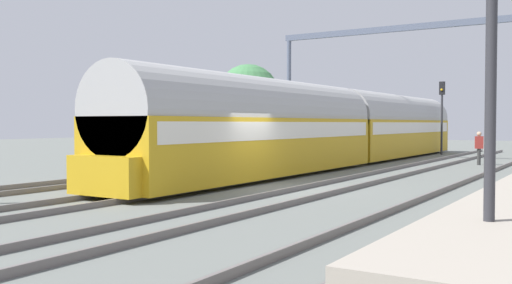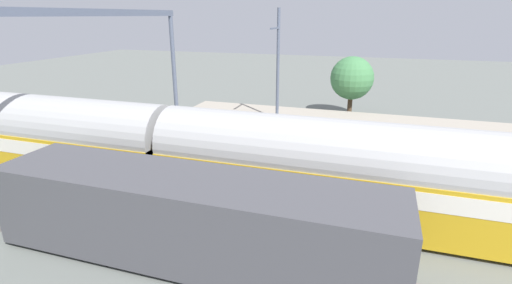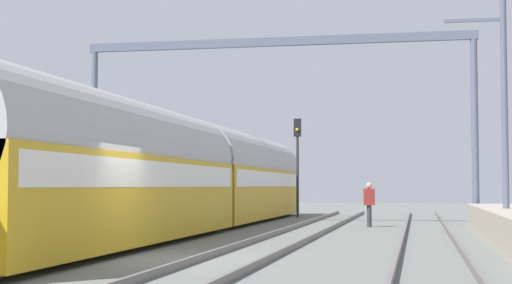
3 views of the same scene
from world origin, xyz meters
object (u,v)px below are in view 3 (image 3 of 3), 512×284
object	(u,v)px
freight_car	(49,190)
catenary_gantry	(275,83)
person_crossing	(369,200)
railway_signal_far	(297,154)
passenger_train	(194,175)

from	to	relation	value
freight_car	catenary_gantry	size ratio (longest dim) A/B	0.78
person_crossing	catenary_gantry	xyz separation A→B (m)	(-3.98, 1.69, 4.88)
person_crossing	catenary_gantry	distance (m)	6.52
person_crossing	catenary_gantry	size ratio (longest dim) A/B	0.10
freight_car	railway_signal_far	world-z (taller)	railway_signal_far
passenger_train	railway_signal_far	size ratio (longest dim) A/B	6.57
passenger_train	freight_car	size ratio (longest dim) A/B	2.53
person_crossing	railway_signal_far	xyz separation A→B (m)	(-4.10, 8.84, 2.17)
railway_signal_far	catenary_gantry	size ratio (longest dim) A/B	0.30
railway_signal_far	catenary_gantry	bearing A→B (deg)	-89.05
person_crossing	catenary_gantry	bearing A→B (deg)	139.54
railway_signal_far	catenary_gantry	distance (m)	7.64
passenger_train	person_crossing	world-z (taller)	passenger_train
catenary_gantry	railway_signal_far	bearing A→B (deg)	90.95
passenger_train	catenary_gantry	distance (m)	6.99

